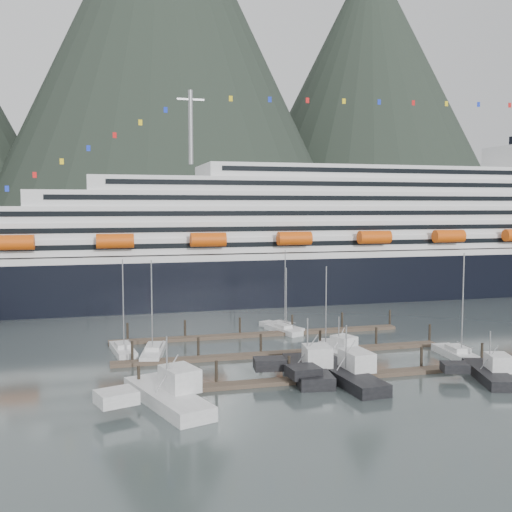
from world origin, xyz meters
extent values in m
plane|color=#3F4A49|center=(0.00, 0.00, 0.00)|extent=(1600.00, 1600.00, 0.00)
cone|color=black|center=(40.00, 560.00, 180.00)|extent=(400.00, 400.00, 420.00)
cone|color=black|center=(300.00, 620.00, 155.00)|extent=(360.00, 360.00, 360.00)
cube|color=black|center=(25.00, 55.00, 4.00)|extent=(210.00, 28.00, 12.00)
cube|color=silver|center=(25.00, 55.00, 10.50)|extent=(205.80, 27.44, 1.50)
cube|color=silver|center=(30.00, 55.00, 13.10)|extent=(185.00, 26.00, 3.20)
cube|color=black|center=(30.00, 41.95, 13.26)|extent=(175.75, 0.20, 1.00)
cube|color=silver|center=(32.00, 55.00, 16.30)|extent=(180.00, 25.00, 3.20)
cube|color=black|center=(32.00, 42.45, 16.46)|extent=(171.00, 0.20, 1.00)
cube|color=silver|center=(34.00, 55.00, 19.50)|extent=(172.00, 24.00, 3.20)
cube|color=black|center=(34.00, 42.95, 19.66)|extent=(163.40, 0.20, 1.00)
cube|color=silver|center=(36.00, 55.00, 22.70)|extent=(160.00, 23.00, 3.20)
cube|color=black|center=(36.00, 43.45, 22.86)|extent=(152.00, 0.20, 1.00)
cube|color=silver|center=(38.00, 55.00, 25.80)|extent=(140.00, 22.00, 3.00)
cube|color=black|center=(38.00, 43.95, 25.95)|extent=(133.00, 0.20, 1.00)
cube|color=silver|center=(40.00, 55.00, 28.80)|extent=(95.00, 20.00, 3.00)
cube|color=black|center=(40.00, 44.95, 28.95)|extent=(90.25, 0.20, 1.00)
cylinder|color=gray|center=(-10.00, 55.00, 38.30)|extent=(1.00, 1.00, 16.00)
cylinder|color=#DD4D0B|center=(-45.00, 40.00, 14.50)|extent=(7.00, 2.80, 2.80)
cylinder|color=#DD4D0B|center=(-27.00, 40.00, 14.50)|extent=(7.00, 2.80, 2.80)
cylinder|color=#DD4D0B|center=(-9.00, 40.00, 14.50)|extent=(7.00, 2.80, 2.80)
cylinder|color=#DD4D0B|center=(9.00, 40.00, 14.50)|extent=(7.00, 2.80, 2.80)
cylinder|color=#DD4D0B|center=(27.00, 40.00, 14.50)|extent=(7.00, 2.80, 2.80)
cylinder|color=#DD4D0B|center=(45.00, 40.00, 14.50)|extent=(7.00, 2.80, 2.80)
cube|color=#4B3D30|center=(-5.00, -10.00, 0.25)|extent=(48.00, 2.00, 0.50)
cylinder|color=black|center=(-26.00, -8.90, 1.40)|extent=(0.36, 0.36, 3.20)
cylinder|color=black|center=(-17.00, -8.90, 1.40)|extent=(0.36, 0.36, 3.20)
cylinder|color=black|center=(-8.00, -8.90, 1.40)|extent=(0.36, 0.36, 3.20)
cylinder|color=black|center=(1.00, -8.90, 1.40)|extent=(0.36, 0.36, 3.20)
cylinder|color=black|center=(10.00, -8.90, 1.40)|extent=(0.36, 0.36, 3.20)
cylinder|color=black|center=(19.00, -8.90, 1.40)|extent=(0.36, 0.36, 3.20)
cube|color=#4B3D30|center=(-5.00, 3.00, 0.25)|extent=(48.00, 2.00, 0.50)
cylinder|color=black|center=(-26.00, 4.10, 1.40)|extent=(0.36, 0.36, 3.20)
cylinder|color=black|center=(-17.00, 4.10, 1.40)|extent=(0.36, 0.36, 3.20)
cylinder|color=black|center=(-8.00, 4.10, 1.40)|extent=(0.36, 0.36, 3.20)
cylinder|color=black|center=(1.00, 4.10, 1.40)|extent=(0.36, 0.36, 3.20)
cylinder|color=black|center=(10.00, 4.10, 1.40)|extent=(0.36, 0.36, 3.20)
cylinder|color=black|center=(19.00, 4.10, 1.40)|extent=(0.36, 0.36, 3.20)
cube|color=#4B3D30|center=(-5.00, 16.00, 0.25)|extent=(48.00, 2.00, 0.50)
cylinder|color=black|center=(-26.00, 17.10, 1.40)|extent=(0.36, 0.36, 3.20)
cylinder|color=black|center=(-17.00, 17.10, 1.40)|extent=(0.36, 0.36, 3.20)
cylinder|color=black|center=(-8.00, 17.10, 1.40)|extent=(0.36, 0.36, 3.20)
cylinder|color=black|center=(1.00, 17.10, 1.40)|extent=(0.36, 0.36, 3.20)
cylinder|color=black|center=(10.00, 17.10, 1.40)|extent=(0.36, 0.36, 3.20)
cylinder|color=black|center=(19.00, 17.10, 1.40)|extent=(0.36, 0.36, 3.20)
cube|color=beige|center=(-27.00, 9.78, 0.25)|extent=(3.75, 9.28, 1.40)
cube|color=beige|center=(-27.00, 9.78, 1.15)|extent=(2.39, 3.39, 0.80)
cylinder|color=gray|center=(-26.88, 8.89, 7.30)|extent=(0.16, 0.16, 12.79)
cube|color=beige|center=(-22.90, 7.32, 0.25)|extent=(4.68, 10.51, 1.43)
cube|color=beige|center=(-22.90, 7.32, 1.17)|extent=(2.72, 3.91, 0.82)
cylinder|color=gray|center=(-23.11, 6.32, 7.33)|extent=(0.16, 0.16, 12.83)
cube|color=beige|center=(1.68, 3.47, 0.25)|extent=(6.05, 9.46, 1.36)
cube|color=beige|center=(1.68, 3.47, 1.12)|extent=(3.08, 3.74, 0.78)
cylinder|color=gray|center=(1.30, 2.63, 6.73)|extent=(0.16, 0.16, 11.71)
cube|color=beige|center=(-0.43, 17.48, 0.25)|extent=(4.74, 8.45, 1.26)
cube|color=beige|center=(-0.43, 17.48, 1.04)|extent=(2.59, 3.26, 0.72)
cylinder|color=gray|center=(-0.18, 16.70, 5.90)|extent=(0.14, 0.14, 10.18)
cube|color=beige|center=(-0.09, 19.68, 0.25)|extent=(5.82, 9.64, 1.26)
cube|color=beige|center=(-0.09, 19.68, 1.04)|extent=(2.94, 3.75, 0.72)
cylinder|color=gray|center=(0.27, 18.81, 7.30)|extent=(0.14, 0.14, 12.97)
cube|color=beige|center=(18.00, -4.86, 0.25)|extent=(3.50, 10.04, 1.54)
cube|color=beige|center=(18.00, -4.86, 1.26)|extent=(2.42, 3.59, 0.88)
cylinder|color=gray|center=(17.94, -5.85, 7.91)|extent=(0.18, 0.18, 13.84)
cube|color=beige|center=(-23.36, -14.17, 0.35)|extent=(8.48, 15.32, 2.27)
cube|color=beige|center=(-28.70, -15.91, 1.82)|extent=(4.68, 4.29, 1.36)
cube|color=beige|center=(-21.95, -13.71, 2.61)|extent=(4.40, 5.20, 2.50)
cube|color=black|center=(-21.95, -13.71, 3.52)|extent=(4.09, 4.85, 0.57)
cylinder|color=gray|center=(-23.36, -14.17, 4.55)|extent=(0.18, 0.18, 5.68)
cube|color=black|center=(-5.36, -8.09, 0.35)|extent=(5.63, 12.87, 2.26)
cube|color=black|center=(-10.05, -7.49, 1.81)|extent=(4.17, 3.21, 1.36)
cube|color=beige|center=(-4.12, -8.25, 2.60)|extent=(3.62, 4.11, 2.49)
cube|color=black|center=(-4.12, -8.25, 3.51)|extent=(3.36, 3.83, 0.57)
cylinder|color=gray|center=(-5.36, -8.09, 4.53)|extent=(0.18, 0.18, 5.66)
cube|color=black|center=(-1.46, -11.02, 0.35)|extent=(4.97, 15.04, 2.11)
cube|color=black|center=(-7.06, -11.47, 1.69)|extent=(3.84, 3.53, 1.27)
cube|color=beige|center=(0.01, -10.90, 2.43)|extent=(3.30, 4.66, 2.32)
cube|color=black|center=(0.01, -10.90, 3.27)|extent=(3.07, 4.34, 0.53)
cylinder|color=gray|center=(-1.46, -11.02, 4.22)|extent=(0.17, 0.17, 5.28)
cube|color=black|center=(15.82, -14.81, 0.35)|extent=(6.29, 11.44, 1.83)
cube|color=black|center=(11.83, -13.62, 1.46)|extent=(3.67, 3.20, 1.10)
cube|color=beige|center=(16.87, -15.12, 2.10)|extent=(3.39, 3.88, 2.01)
cube|color=black|center=(16.87, -15.12, 2.83)|extent=(3.15, 3.62, 0.46)
cylinder|color=gray|center=(15.82, -14.81, 3.65)|extent=(0.15, 0.15, 4.57)
cube|color=beige|center=(1.78, -1.02, 0.35)|extent=(6.49, 10.57, 1.83)
cube|color=beige|center=(-1.82, -2.30, 1.46)|extent=(3.67, 3.13, 1.10)
cube|color=beige|center=(2.72, -0.68, 2.10)|extent=(3.43, 3.70, 2.01)
cube|color=black|center=(2.72, -0.68, 2.83)|extent=(3.19, 3.45, 0.46)
cylinder|color=gray|center=(1.78, -1.02, 3.65)|extent=(0.15, 0.15, 4.57)
camera|label=1|loc=(-30.18, -76.84, 21.19)|focal=42.00mm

